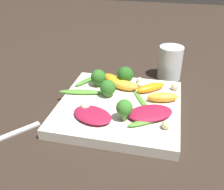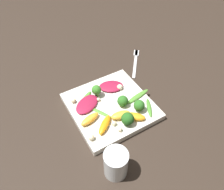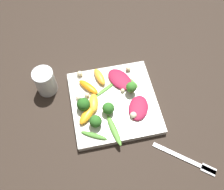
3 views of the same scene
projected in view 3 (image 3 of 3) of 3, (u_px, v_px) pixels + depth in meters
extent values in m
plane|color=#2D231C|center=(114.00, 104.00, 0.78)|extent=(2.40, 2.40, 0.00)
cube|color=silver|center=(114.00, 103.00, 0.77)|extent=(0.25, 0.25, 0.02)
cylinder|color=white|center=(45.00, 81.00, 0.77)|extent=(0.06, 0.06, 0.08)
cube|color=silver|center=(184.00, 158.00, 0.69)|extent=(0.12, 0.14, 0.01)
cube|color=silver|center=(209.00, 170.00, 0.68)|extent=(0.04, 0.04, 0.01)
ellipsoid|color=maroon|center=(138.00, 108.00, 0.74)|extent=(0.10, 0.08, 0.01)
ellipsoid|color=maroon|center=(120.00, 79.00, 0.79)|extent=(0.10, 0.09, 0.01)
ellipsoid|color=#FCAD33|center=(93.00, 101.00, 0.75)|extent=(0.06, 0.04, 0.02)
ellipsoid|color=orange|center=(87.00, 115.00, 0.73)|extent=(0.07, 0.06, 0.02)
ellipsoid|color=orange|center=(88.00, 87.00, 0.78)|extent=(0.07, 0.06, 0.02)
ellipsoid|color=#FCAD33|center=(100.00, 77.00, 0.79)|extent=(0.07, 0.04, 0.02)
cylinder|color=#84AD5B|center=(108.00, 111.00, 0.74)|extent=(0.02, 0.02, 0.01)
sphere|color=#2D6B23|center=(108.00, 108.00, 0.73)|extent=(0.03, 0.03, 0.03)
cylinder|color=#84AD5B|center=(84.00, 107.00, 0.75)|extent=(0.01, 0.01, 0.01)
sphere|color=#26601E|center=(83.00, 104.00, 0.73)|extent=(0.04, 0.04, 0.04)
cylinder|color=#7A9E51|center=(96.00, 124.00, 0.72)|extent=(0.01, 0.01, 0.01)
sphere|color=#2D6B23|center=(96.00, 121.00, 0.71)|extent=(0.03, 0.03, 0.03)
cylinder|color=#84AD5B|center=(131.00, 90.00, 0.77)|extent=(0.01, 0.01, 0.02)
sphere|color=#387A28|center=(131.00, 87.00, 0.76)|extent=(0.03, 0.03, 0.03)
ellipsoid|color=#47842D|center=(94.00, 135.00, 0.70)|extent=(0.05, 0.07, 0.01)
ellipsoid|color=#518E33|center=(129.00, 80.00, 0.79)|extent=(0.06, 0.05, 0.01)
ellipsoid|color=#518E33|center=(114.00, 130.00, 0.71)|extent=(0.10, 0.03, 0.01)
ellipsoid|color=#518E33|center=(107.00, 88.00, 0.78)|extent=(0.06, 0.09, 0.00)
sphere|color=beige|center=(87.00, 95.00, 0.76)|extent=(0.01, 0.01, 0.01)
sphere|color=beige|center=(123.00, 90.00, 0.77)|extent=(0.01, 0.01, 0.01)
sphere|color=beige|center=(133.00, 115.00, 0.73)|extent=(0.02, 0.02, 0.02)
sphere|color=beige|center=(80.00, 74.00, 0.80)|extent=(0.02, 0.02, 0.02)
sphere|color=beige|center=(78.00, 98.00, 0.76)|extent=(0.01, 0.01, 0.01)
sphere|color=beige|center=(128.00, 69.00, 0.81)|extent=(0.02, 0.02, 0.02)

